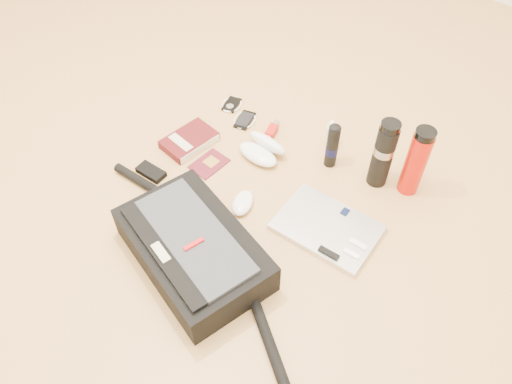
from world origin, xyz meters
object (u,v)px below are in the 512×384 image
(messenger_bag, at_px, (193,248))
(thermos_red, at_px, (416,162))
(laptop, at_px, (327,228))
(thermos_black, at_px, (383,154))
(book, at_px, (189,141))

(messenger_bag, distance_m, thermos_red, 0.82)
(laptop, distance_m, thermos_black, 0.33)
(laptop, bearing_deg, thermos_black, 83.60)
(thermos_black, bearing_deg, thermos_red, 19.94)
(book, relative_size, thermos_red, 0.77)
(messenger_bag, bearing_deg, thermos_red, 76.07)
(messenger_bag, height_order, thermos_red, thermos_red)
(thermos_black, xyz_separation_m, thermos_red, (0.11, 0.04, -0.00))
(book, bearing_deg, messenger_bag, -37.96)
(messenger_bag, height_order, thermos_black, thermos_black)
(laptop, relative_size, book, 1.59)
(laptop, height_order, thermos_black, thermos_black)
(thermos_red, bearing_deg, messenger_bag, -118.65)
(laptop, distance_m, thermos_red, 0.39)
(book, distance_m, thermos_red, 0.86)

